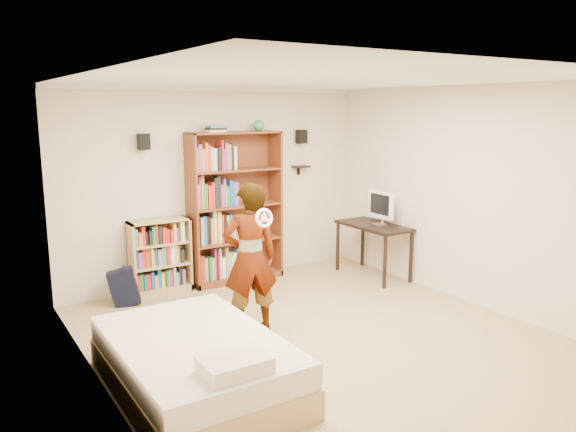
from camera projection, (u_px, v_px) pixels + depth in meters
name	position (u px, v px, depth m)	size (l,w,h in m)	color
ground	(320.00, 337.00, 6.02)	(4.50, 5.00, 0.01)	tan
room_shell	(322.00, 174.00, 5.69)	(4.52, 5.02, 2.71)	beige
crown_molding	(323.00, 82.00, 5.52)	(4.50, 5.00, 0.06)	silver
speaker_left	(144.00, 142.00, 7.08)	(0.14, 0.12, 0.20)	black
speaker_right	(302.00, 137.00, 8.34)	(0.14, 0.12, 0.20)	black
wall_shelf	(301.00, 167.00, 8.44)	(0.25, 0.16, 0.03)	black
tall_bookshelf	(235.00, 208.00, 7.83)	(1.33, 0.39, 2.10)	brown
low_bookshelf	(160.00, 256.00, 7.40)	(0.79, 0.30, 0.99)	tan
computer_desk	(373.00, 250.00, 8.14)	(0.57, 1.13, 0.77)	black
imac	(380.00, 208.00, 8.00)	(0.10, 0.48, 0.48)	white
daybed	(196.00, 357.00, 4.86)	(1.31, 2.02, 0.60)	beige
person	(250.00, 258.00, 6.07)	(0.60, 0.39, 1.65)	black
wii_wheel	(264.00, 218.00, 5.72)	(0.20, 0.20, 0.04)	white
navy_bag	(124.00, 287.00, 6.96)	(0.35, 0.23, 0.48)	black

